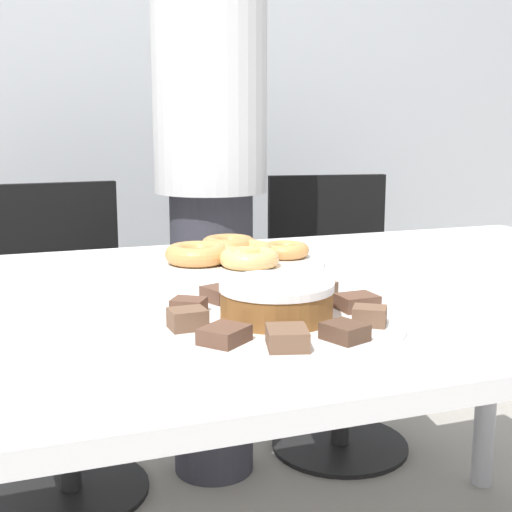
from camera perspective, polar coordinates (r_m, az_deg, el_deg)
wall_back at (r=2.78m, az=-12.50°, el=15.85°), size 8.00×0.05×2.60m
table at (r=1.25m, az=-1.29°, el=-6.09°), size 1.90×1.00×0.75m
person_standing at (r=2.02m, az=-3.64°, el=6.88°), size 0.32×0.32×1.70m
office_chair_left at (r=2.10m, az=-15.30°, el=-7.34°), size 0.46×0.46×0.87m
office_chair_right at (r=2.32m, az=6.49°, el=-5.25°), size 0.51×0.51×0.87m
plate_cake at (r=1.03m, az=1.64°, el=-5.29°), size 0.37×0.37×0.01m
plate_donuts at (r=1.46m, az=-1.15°, el=-0.50°), size 0.34×0.34×0.01m
frosted_cake at (r=1.02m, az=1.65°, el=-3.55°), size 0.17×0.17×0.05m
lamington_0 at (r=1.09m, az=8.08°, el=-3.67°), size 0.06×0.05×0.02m
lamington_1 at (r=1.14m, az=5.00°, el=-2.82°), size 0.07×0.07×0.03m
lamington_2 at (r=1.16m, az=0.97°, el=-2.70°), size 0.05×0.06×0.02m
lamington_3 at (r=1.13m, az=-2.88°, el=-3.05°), size 0.06×0.06×0.02m
lamington_4 at (r=1.06m, az=-5.41°, el=-3.98°), size 0.06×0.06×0.02m
lamington_5 at (r=0.98m, az=-5.50°, el=-5.03°), size 0.05×0.04×0.03m
lamington_6 at (r=0.92m, az=-2.55°, el=-6.31°), size 0.08×0.08×0.02m
lamington_7 at (r=0.90m, az=2.51°, el=-6.55°), size 0.06×0.07×0.03m
lamington_8 at (r=0.94m, az=7.11°, el=-6.03°), size 0.06×0.07×0.02m
lamington_9 at (r=1.01m, az=9.08°, el=-4.75°), size 0.06×0.06×0.03m
donut_0 at (r=1.46m, az=-1.16°, el=0.37°), size 0.13×0.13×0.04m
donut_1 at (r=1.39m, az=-0.55°, el=-0.18°), size 0.12×0.12×0.03m
donut_2 at (r=1.49m, az=2.32°, el=0.48°), size 0.10×0.10×0.03m
donut_3 at (r=1.52m, az=-2.20°, el=0.85°), size 0.12×0.12×0.04m
donut_4 at (r=1.43m, az=-4.73°, el=0.17°), size 0.13×0.13×0.04m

